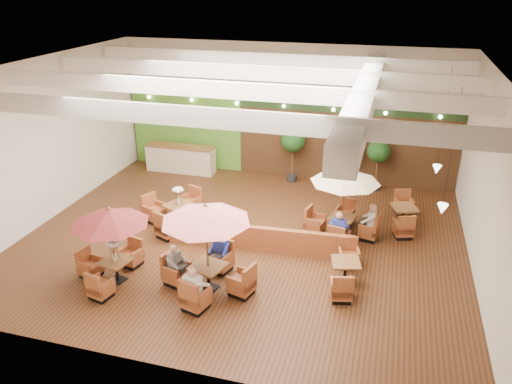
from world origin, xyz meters
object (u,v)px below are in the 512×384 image
(table_0, at_px, (110,228))
(topiary_0, at_px, (293,142))
(diner_3, at_px, (339,227))
(diner_4, at_px, (370,218))
(topiary_1, at_px, (351,151))
(diner_2, at_px, (176,261))
(table_2, at_px, (345,189))
(booth_divider, at_px, (257,239))
(table_3, at_px, (173,212))
(diner_0, at_px, (195,284))
(table_1, at_px, (206,232))
(service_counter, at_px, (181,159))
(table_5, at_px, (403,216))
(table_4, at_px, (345,272))
(diner_1, at_px, (220,248))
(topiary_2, at_px, (378,153))

(table_0, height_order, topiary_0, table_0)
(diner_3, relative_size, diner_4, 1.03)
(topiary_1, relative_size, diner_2, 2.73)
(diner_2, height_order, diner_4, diner_4)
(table_2, xyz_separation_m, diner_3, (-0.00, -0.88, -0.89))
(booth_divider, bearing_deg, diner_2, -128.78)
(table_3, bearing_deg, booth_divider, 6.70)
(diner_0, xyz_separation_m, diner_3, (3.14, 4.10, -0.01))
(table_3, relative_size, diner_4, 3.38)
(table_1, distance_m, topiary_1, 8.76)
(service_counter, bearing_deg, table_5, -15.87)
(table_5, bearing_deg, table_4, -129.52)
(topiary_0, bearing_deg, table_5, -32.51)
(booth_divider, height_order, table_3, table_3)
(table_2, height_order, diner_1, table_2)
(diner_2, bearing_deg, diner_0, 57.50)
(topiary_0, bearing_deg, table_0, -110.72)
(table_4, bearing_deg, topiary_1, 81.91)
(table_0, distance_m, topiary_1, 10.24)
(table_2, bearing_deg, diner_3, -77.33)
(service_counter, xyz_separation_m, diner_3, (7.46, -4.89, 0.19))
(table_5, distance_m, diner_0, 8.12)
(service_counter, height_order, diner_4, diner_4)
(booth_divider, height_order, table_5, table_5)
(diner_0, distance_m, diner_4, 6.41)
(table_4, xyz_separation_m, diner_3, (-0.42, 1.82, 0.45))
(table_4, xyz_separation_m, diner_0, (-3.56, -2.29, 0.45))
(table_1, distance_m, table_5, 7.53)
(table_5, height_order, diner_0, diner_0)
(service_counter, height_order, diner_3, diner_3)
(diner_4, bearing_deg, topiary_0, 42.95)
(table_2, relative_size, diner_0, 2.89)
(table_4, bearing_deg, diner_4, 67.03)
(topiary_1, bearing_deg, diner_4, -75.54)
(table_2, height_order, diner_0, table_2)
(diner_0, distance_m, diner_2, 1.34)
(booth_divider, height_order, table_1, table_1)
(table_5, bearing_deg, diner_3, -150.10)
(booth_divider, distance_m, table_5, 5.30)
(table_1, distance_m, table_3, 4.42)
(topiary_2, xyz_separation_m, diner_0, (-3.98, -9.19, -0.77))
(table_5, bearing_deg, booth_divider, -164.23)
(table_0, bearing_deg, diner_1, 37.48)
(table_4, relative_size, diner_0, 2.80)
(service_counter, xyz_separation_m, table_2, (7.46, -4.00, 1.08))
(table_0, relative_size, diner_0, 2.73)
(table_0, bearing_deg, topiary_0, 81.31)
(table_1, relative_size, topiary_0, 1.17)
(diner_4, bearing_deg, service_counter, 67.96)
(table_0, bearing_deg, topiary_1, 68.85)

